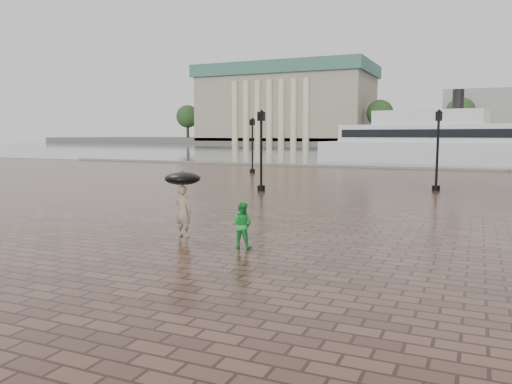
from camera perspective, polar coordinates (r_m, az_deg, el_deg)
ground at (r=16.72m, az=5.86°, el=-4.32°), size 300.00×300.00×0.00m
harbour_water at (r=107.77m, az=21.36°, el=4.48°), size 240.00×240.00×0.00m
quay_edge at (r=47.98m, az=17.89°, el=2.51°), size 80.00×0.60×0.30m
far_shore at (r=175.70m, az=22.46°, el=5.41°), size 300.00×60.00×2.00m
museum at (r=171.45m, az=3.50°, el=10.19°), size 57.00×32.50×26.00m
far_trees at (r=153.82m, az=22.35°, el=8.45°), size 188.00×8.00×13.50m
street_lamps at (r=33.77m, az=12.80°, el=5.03°), size 21.44×14.44×4.40m
adult_pedestrian at (r=15.53m, az=-8.32°, el=-2.19°), size 0.64×0.47×1.61m
child_pedestrian at (r=13.95m, az=-1.62°, el=-3.79°), size 0.65×0.52×1.29m
ferry_near at (r=57.98m, az=19.12°, el=5.46°), size 24.60×9.47×7.87m
umbrella at (r=15.40m, az=-8.38°, el=1.54°), size 1.10×1.10×1.12m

